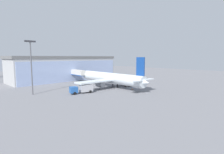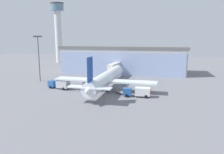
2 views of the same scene
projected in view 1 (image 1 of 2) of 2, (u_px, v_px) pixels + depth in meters
The scene contains 10 objects.
ground at pixel (119, 89), 64.42m from camera, with size 240.00×240.00×0.00m, color slate.
terminal_building at pixel (67, 68), 90.00m from camera, with size 55.24×16.89×12.03m.
jet_bridge at pixel (77, 73), 81.05m from camera, with size 3.57×12.55×5.67m.
apron_light_mast at pixel (31, 62), 53.00m from camera, with size 3.20×0.40×16.51m.
airplane at pixel (112, 78), 66.96m from camera, with size 31.39×35.44×11.54m.
catering_truck at pixel (82, 89), 55.92m from camera, with size 7.61×3.89×2.65m.
fuel_truck at pixel (139, 82), 70.52m from camera, with size 7.37×2.69×2.65m.
baggage_cart at pixel (128, 85), 68.70m from camera, with size 3.20×2.97×1.50m.
safety_cone_nose at pixel (132, 89), 62.43m from camera, with size 0.36×0.36×0.55m, color orange.
safety_cone_wingtip at pixel (130, 82), 78.50m from camera, with size 0.36×0.36×0.55m, color orange.
Camera 1 is at (-46.25, -43.61, 11.56)m, focal length 28.00 mm.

